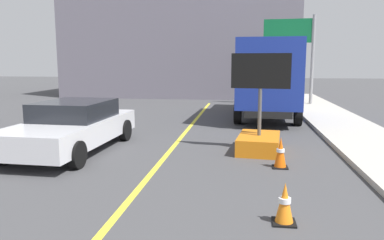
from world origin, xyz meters
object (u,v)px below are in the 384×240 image
at_px(arrow_board_trailer, 259,134).
at_px(box_truck, 268,77).
at_px(pickup_car, 73,126).
at_px(traffic_cone_far_lane, 281,153).
at_px(traffic_cone_mid_lane, 285,204).
at_px(highway_guide_sign, 298,44).

bearing_deg(arrow_board_trailer, box_truck, 84.79).
height_order(pickup_car, traffic_cone_far_lane, pickup_car).
bearing_deg(pickup_car, arrow_board_trailer, 6.86).
bearing_deg(pickup_car, box_truck, 51.29).
distance_m(box_truck, pickup_car, 9.28).
distance_m(traffic_cone_mid_lane, traffic_cone_far_lane, 3.15).
xyz_separation_m(pickup_car, traffic_cone_mid_lane, (5.37, -4.15, -0.38)).
bearing_deg(highway_guide_sign, traffic_cone_mid_lane, -98.10).
bearing_deg(traffic_cone_mid_lane, arrow_board_trailer, 92.51).
distance_m(pickup_car, highway_guide_sign, 14.50).
bearing_deg(arrow_board_trailer, pickup_car, -173.14).
bearing_deg(traffic_cone_far_lane, pickup_car, 169.87).
bearing_deg(traffic_cone_mid_lane, highway_guide_sign, 81.90).
bearing_deg(traffic_cone_mid_lane, pickup_car, 142.35).
bearing_deg(traffic_cone_mid_lane, box_truck, 88.03).
relative_size(pickup_car, highway_guide_sign, 0.99).
height_order(box_truck, pickup_car, box_truck).
bearing_deg(traffic_cone_far_lane, arrow_board_trailer, 105.09).
distance_m(pickup_car, traffic_cone_mid_lane, 6.80).
bearing_deg(traffic_cone_far_lane, highway_guide_sign, 80.96).
distance_m(highway_guide_sign, traffic_cone_far_lane, 13.52).
relative_size(box_truck, traffic_cone_mid_lane, 11.38).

